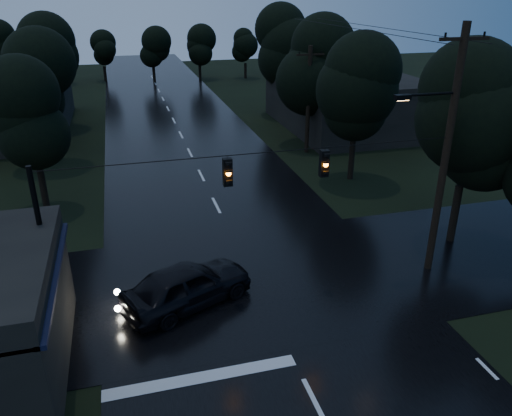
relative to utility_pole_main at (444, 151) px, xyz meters
name	(u,v)px	position (x,y,z in m)	size (l,w,h in m)	color
main_road	(190,153)	(-7.41, 19.00, -5.26)	(12.00, 120.00, 0.02)	black
cross_street	(254,281)	(-7.41, 1.00, -5.26)	(60.00, 9.00, 0.02)	black
building_far_right	(345,101)	(6.59, 23.00, -3.06)	(10.00, 14.00, 4.40)	black
building_far_left	(0,102)	(-21.41, 29.00, -2.76)	(10.00, 16.00, 5.00)	black
utility_pole_main	(444,151)	(0.00, 0.00, 0.00)	(3.50, 0.30, 10.00)	black
utility_pole_far	(308,99)	(0.89, 17.00, -1.38)	(2.00, 0.30, 7.50)	black
anchor_pole_left	(45,251)	(-14.91, 0.00, -2.26)	(0.18, 0.18, 6.00)	black
span_signals	(276,167)	(-6.85, -0.01, -0.01)	(15.00, 0.37, 1.12)	black
tree_corner_near	(472,116)	(2.59, 2.00, 0.74)	(4.48, 4.48, 9.44)	black
tree_left_a	(30,114)	(-16.41, 11.00, -0.02)	(3.92, 3.92, 8.26)	black
tree_left_b	(36,81)	(-17.01, 19.00, 0.36)	(4.20, 4.20, 8.85)	black
tree_left_c	(43,56)	(-17.61, 29.00, 0.74)	(4.48, 4.48, 9.44)	black
tree_right_a	(357,89)	(1.59, 11.00, 0.36)	(4.20, 4.20, 8.85)	black
tree_right_b	(317,64)	(2.19, 19.00, 0.74)	(4.48, 4.48, 9.44)	black
tree_right_c	(282,44)	(2.79, 29.00, 1.11)	(4.76, 4.76, 10.03)	black
car	(187,285)	(-10.25, 0.05, -4.40)	(2.04, 5.06, 1.72)	black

